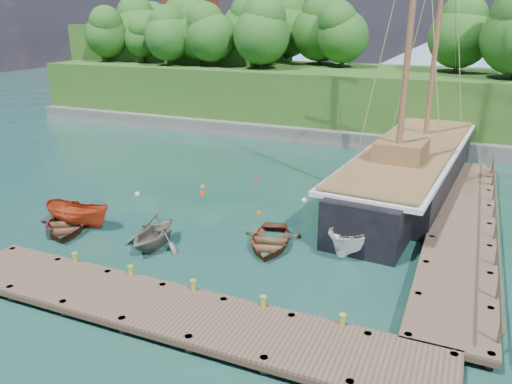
% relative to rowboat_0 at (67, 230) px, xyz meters
% --- Properties ---
extents(ground, '(160.00, 160.00, 0.00)m').
position_rel_rowboat_0_xyz_m(ground, '(8.00, 1.48, 0.00)').
color(ground, '#143935').
rests_on(ground, ground).
extents(dock_near, '(20.00, 3.20, 1.10)m').
position_rel_rowboat_0_xyz_m(dock_near, '(10.00, -5.02, 0.43)').
color(dock_near, '#4A3629').
rests_on(dock_near, ground).
extents(dock_east, '(3.20, 24.00, 1.10)m').
position_rel_rowboat_0_xyz_m(dock_east, '(19.50, 8.48, 0.43)').
color(dock_east, '#4A3629').
rests_on(dock_east, ground).
extents(bollard_0, '(0.26, 0.26, 0.45)m').
position_rel_rowboat_0_xyz_m(bollard_0, '(4.00, -3.62, 0.00)').
color(bollard_0, olive).
rests_on(bollard_0, ground).
extents(bollard_1, '(0.26, 0.26, 0.45)m').
position_rel_rowboat_0_xyz_m(bollard_1, '(7.00, -3.62, 0.00)').
color(bollard_1, olive).
rests_on(bollard_1, ground).
extents(bollard_2, '(0.26, 0.26, 0.45)m').
position_rel_rowboat_0_xyz_m(bollard_2, '(10.00, -3.62, 0.00)').
color(bollard_2, olive).
rests_on(bollard_2, ground).
extents(bollard_3, '(0.26, 0.26, 0.45)m').
position_rel_rowboat_0_xyz_m(bollard_3, '(13.00, -3.62, 0.00)').
color(bollard_3, olive).
rests_on(bollard_3, ground).
extents(bollard_4, '(0.26, 0.26, 0.45)m').
position_rel_rowboat_0_xyz_m(bollard_4, '(16.00, -3.62, 0.00)').
color(bollard_4, olive).
rests_on(bollard_4, ground).
extents(rowboat_0, '(5.17, 5.46, 0.92)m').
position_rel_rowboat_0_xyz_m(rowboat_0, '(0.00, 0.00, 0.00)').
color(rowboat_0, '#4D2A1A').
rests_on(rowboat_0, ground).
extents(rowboat_1, '(3.23, 3.69, 1.86)m').
position_rel_rowboat_0_xyz_m(rowboat_1, '(5.55, 0.15, 0.00)').
color(rowboat_1, '#605A4F').
rests_on(rowboat_1, ground).
extents(rowboat_2, '(3.88, 4.77, 0.87)m').
position_rel_rowboat_0_xyz_m(rowboat_2, '(10.78, 2.47, 0.00)').
color(rowboat_2, brown).
rests_on(rowboat_2, ground).
extents(motorboat_orange, '(4.05, 1.65, 1.54)m').
position_rel_rowboat_0_xyz_m(motorboat_orange, '(0.25, 0.72, 0.00)').
color(motorboat_orange, '#BC3D1A').
rests_on(motorboat_orange, ground).
extents(cabin_boat_white, '(3.34, 4.68, 1.70)m').
position_rel_rowboat_0_xyz_m(cabin_boat_white, '(15.05, 3.73, 0.00)').
color(cabin_boat_white, white).
rests_on(cabin_boat_white, ground).
extents(schooner, '(7.30, 29.68, 22.12)m').
position_rel_rowboat_0_xyz_m(schooner, '(15.97, 14.45, 1.23)').
color(schooner, black).
rests_on(schooner, ground).
extents(mooring_buoy_0, '(0.33, 0.33, 0.33)m').
position_rel_rowboat_0_xyz_m(mooring_buoy_0, '(0.05, 6.22, 0.00)').
color(mooring_buoy_0, silver).
rests_on(mooring_buoy_0, ground).
extents(mooring_buoy_1, '(0.35, 0.35, 0.35)m').
position_rel_rowboat_0_xyz_m(mooring_buoy_1, '(3.90, 7.89, 0.00)').
color(mooring_buoy_1, red).
rests_on(mooring_buoy_1, ground).
extents(mooring_buoy_2, '(0.32, 0.32, 0.32)m').
position_rel_rowboat_0_xyz_m(mooring_buoy_2, '(8.58, 6.29, 0.00)').
color(mooring_buoy_2, '#DB4300').
rests_on(mooring_buoy_2, ground).
extents(mooring_buoy_3, '(0.33, 0.33, 0.33)m').
position_rel_rowboat_0_xyz_m(mooring_buoy_3, '(10.30, 9.44, 0.00)').
color(mooring_buoy_3, white).
rests_on(mooring_buoy_3, ground).
extents(mooring_buoy_4, '(0.33, 0.33, 0.33)m').
position_rel_rowboat_0_xyz_m(mooring_buoy_4, '(3.21, 9.15, 0.00)').
color(mooring_buoy_4, '#ED5314').
rests_on(mooring_buoy_4, ground).
extents(mooring_buoy_5, '(0.30, 0.30, 0.30)m').
position_rel_rowboat_0_xyz_m(mooring_buoy_5, '(6.03, 11.76, 0.00)').
color(mooring_buoy_5, red).
rests_on(mooring_buoy_5, ground).
extents(headland, '(51.00, 19.31, 12.90)m').
position_rel_rowboat_0_xyz_m(headland, '(-4.88, 32.85, 5.54)').
color(headland, '#474744').
rests_on(headland, ground).
extents(distant_ridge, '(117.00, 40.00, 10.00)m').
position_rel_rowboat_0_xyz_m(distant_ridge, '(12.30, 71.48, 4.35)').
color(distant_ridge, '#728CA5').
rests_on(distant_ridge, ground).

